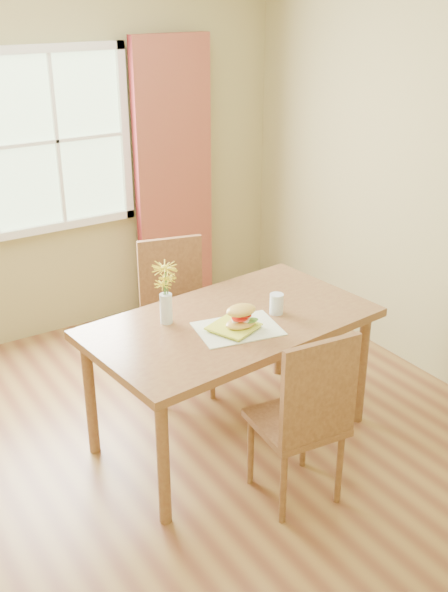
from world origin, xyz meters
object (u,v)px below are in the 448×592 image
object	(u,v)px
dining_table	(231,332)
chair_near	(306,414)
croissant_sandwich	(241,317)
water_glass	(276,304)
flower_vase	(165,287)
chair_far	(175,309)

from	to	relation	value
dining_table	chair_near	size ratio (longest dim) A/B	1.68
croissant_sandwich	water_glass	xyz separation A→B (m)	(0.29, 0.07, -0.03)
flower_vase	chair_far	bearing A→B (deg)	57.33
chair_near	flower_vase	bearing A→B (deg)	116.02
croissant_sandwich	flower_vase	distance (m)	0.45
water_glass	flower_vase	world-z (taller)	flower_vase
chair_far	flower_vase	size ratio (longest dim) A/B	2.87
chair_far	croissant_sandwich	xyz separation A→B (m)	(-0.05, -0.85, 0.31)
chair_far	water_glass	xyz separation A→B (m)	(0.24, -0.78, 0.28)
dining_table	croissant_sandwich	bearing A→B (deg)	-106.35
dining_table	croissant_sandwich	world-z (taller)	croissant_sandwich
water_glass	flower_vase	size ratio (longest dim) A/B	0.34
dining_table	water_glass	world-z (taller)	water_glass
croissant_sandwich	chair_far	bearing A→B (deg)	91.27
croissant_sandwich	water_glass	distance (m)	0.30
dining_table	chair_far	world-z (taller)	chair_far
chair_far	flower_vase	distance (m)	0.78
chair_near	chair_far	size ratio (longest dim) A/B	0.99
dining_table	water_glass	distance (m)	0.31
water_glass	dining_table	bearing A→B (deg)	164.22
chair_near	chair_far	distance (m)	1.41
croissant_sandwich	flower_vase	xyz separation A→B (m)	(-0.30, 0.30, 0.13)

